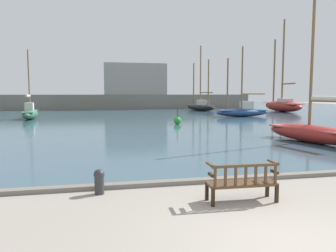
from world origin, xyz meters
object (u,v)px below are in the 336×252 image
(sailboat_mid_port, at_px, (243,111))
(sailboat_outer_starboard, at_px, (282,105))
(channel_buoy, at_px, (178,121))
(sailboat_mid_starboard, at_px, (30,112))
(sailboat_outer_port, at_px, (312,131))
(mooring_bollard, at_px, (99,180))
(park_bench, at_px, (242,182))
(sailboat_distant_harbor, at_px, (201,105))

(sailboat_mid_port, bearing_deg, sailboat_outer_starboard, 39.87)
(channel_buoy, bearing_deg, sailboat_mid_port, 38.79)
(sailboat_mid_starboard, xyz_separation_m, sailboat_outer_port, (16.73, -19.14, -0.06))
(sailboat_outer_starboard, xyz_separation_m, channel_buoy, (-18.18, -14.91, -0.64))
(sailboat_outer_starboard, bearing_deg, mooring_bollard, -127.57)
(sailboat_outer_port, height_order, channel_buoy, sailboat_outer_port)
(park_bench, height_order, channel_buoy, channel_buoy)
(park_bench, distance_m, sailboat_mid_port, 27.65)
(sailboat_mid_port, xyz_separation_m, channel_buoy, (-8.81, -7.08, -0.32))
(channel_buoy, bearing_deg, sailboat_distant_harbor, 67.12)
(sailboat_outer_port, relative_size, sailboat_outer_starboard, 0.65)
(sailboat_distant_harbor, height_order, sailboat_outer_port, sailboat_distant_harbor)
(sailboat_distant_harbor, xyz_separation_m, sailboat_mid_port, (0.53, -12.52, -0.11))
(park_bench, bearing_deg, sailboat_mid_port, 64.97)
(sailboat_outer_starboard, bearing_deg, sailboat_outer_port, -118.67)
(park_bench, bearing_deg, channel_buoy, 80.86)
(sailboat_mid_port, xyz_separation_m, sailboat_mid_starboard, (-21.27, 1.53, -0.02))
(sailboat_distant_harbor, relative_size, sailboat_mid_starboard, 1.38)
(park_bench, distance_m, sailboat_outer_port, 10.32)
(sailboat_mid_starboard, height_order, sailboat_outer_port, sailboat_outer_port)
(sailboat_distant_harbor, distance_m, sailboat_mid_starboard, 23.46)
(mooring_bollard, bearing_deg, park_bench, -21.91)
(park_bench, distance_m, sailboat_mid_starboard, 28.25)
(park_bench, xyz_separation_m, sailboat_distant_harbor, (11.16, 37.57, 0.35))
(sailboat_outer_port, bearing_deg, channel_buoy, 112.05)
(park_bench, distance_m, channel_buoy, 18.21)
(sailboat_mid_starboard, height_order, mooring_bollard, sailboat_mid_starboard)
(park_bench, distance_m, sailboat_distant_harbor, 39.20)
(sailboat_outer_starboard, bearing_deg, sailboat_mid_starboard, -168.37)
(sailboat_distant_harbor, distance_m, mooring_bollard, 39.03)
(sailboat_outer_port, xyz_separation_m, mooring_bollard, (-10.39, -6.14, -0.28))
(sailboat_outer_port, bearing_deg, sailboat_outer_starboard, 61.33)
(sailboat_mid_starboard, bearing_deg, sailboat_outer_starboard, 11.63)
(sailboat_outer_starboard, bearing_deg, sailboat_distant_harbor, 154.70)
(park_bench, bearing_deg, sailboat_mid_starboard, 109.80)
(sailboat_outer_port, bearing_deg, sailboat_mid_starboard, 131.15)
(sailboat_outer_port, xyz_separation_m, channel_buoy, (-4.27, 10.54, -0.25))
(sailboat_mid_port, bearing_deg, sailboat_distant_harbor, 92.45)
(sailboat_outer_port, distance_m, mooring_bollard, 12.07)
(sailboat_distant_harbor, bearing_deg, sailboat_outer_starboard, -25.30)
(sailboat_outer_starboard, distance_m, mooring_bollard, 39.86)
(sailboat_distant_harbor, bearing_deg, channel_buoy, -112.88)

